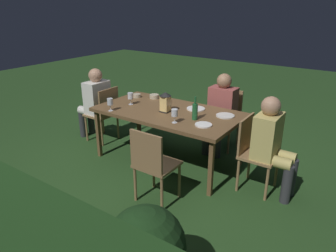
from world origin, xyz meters
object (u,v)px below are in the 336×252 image
at_px(bowl_bread, 154,96).
at_px(chair_side_right_a, 153,163).
at_px(wine_glass_b, 110,102).
at_px(plate_c, 196,109).
at_px(dining_table, 168,114).
at_px(wine_glass_c, 175,113).
at_px(bowl_olives, 137,96).
at_px(person_in_mustard, 272,142).
at_px(chair_head_far, 104,112).
at_px(person_in_rust, 221,110).
at_px(potted_plant_corner, 146,249).
at_px(lantern_centerpiece, 166,101).
at_px(plate_b, 203,125).
at_px(person_in_cream, 95,100).
at_px(green_bottle_on_table, 195,111).
at_px(plate_a, 225,116).
at_px(chair_side_left_a, 226,116).
at_px(chair_head_near, 254,150).
at_px(wine_glass_a, 130,96).

bearing_deg(bowl_bread, chair_side_right_a, 126.23).
relative_size(wine_glass_b, plate_c, 0.69).
bearing_deg(dining_table, wine_glass_b, 35.20).
height_order(dining_table, bowl_bread, bowl_bread).
distance_m(wine_glass_c, bowl_olives, 1.21).
bearing_deg(bowl_bread, wine_glass_b, 80.92).
height_order(person_in_mustard, bowl_olives, person_in_mustard).
height_order(chair_head_far, person_in_rust, person_in_rust).
xyz_separation_m(person_in_mustard, bowl_olives, (2.14, -0.25, 0.13)).
distance_m(person_in_rust, potted_plant_corner, 2.72).
bearing_deg(lantern_centerpiece, bowl_olives, -22.46).
relative_size(plate_b, bowl_bread, 1.45).
bearing_deg(person_in_cream, plate_b, 174.09).
distance_m(green_bottle_on_table, plate_a, 0.43).
relative_size(chair_side_right_a, green_bottle_on_table, 3.00).
bearing_deg(chair_side_left_a, person_in_cream, 26.33).
bearing_deg(bowl_bread, wine_glass_c, 139.90).
height_order(green_bottle_on_table, plate_b, green_bottle_on_table).
xyz_separation_m(chair_head_near, plate_b, (0.56, 0.21, 0.26)).
distance_m(wine_glass_c, plate_c, 0.60).
distance_m(dining_table, wine_glass_c, 0.49).
height_order(chair_head_far, chair_side_right_a, same).
bearing_deg(chair_head_far, bowl_bread, -153.40).
distance_m(person_in_rust, wine_glass_c, 1.07).
height_order(dining_table, lantern_centerpiece, lantern_centerpiece).
distance_m(person_in_cream, plate_b, 2.06).
distance_m(dining_table, wine_glass_a, 0.61).
bearing_deg(person_in_mustard, bowl_bread, -10.64).
height_order(dining_table, plate_a, plate_a).
xyz_separation_m(chair_head_near, wine_glass_c, (0.89, 0.33, 0.37)).
distance_m(chair_head_near, chair_side_left_a, 1.19).
distance_m(chair_side_left_a, lantern_centerpiece, 1.13).
bearing_deg(person_in_cream, chair_head_near, -180.00).
bearing_deg(plate_b, potted_plant_corner, 105.45).
xyz_separation_m(person_in_cream, bowl_bread, (-0.91, -0.36, 0.13)).
bearing_deg(dining_table, person_in_cream, 0.00).
height_order(wine_glass_a, bowl_bread, wine_glass_a).
distance_m(person_in_mustard, bowl_olives, 2.16).
xyz_separation_m(wine_glass_b, plate_a, (-1.34, -0.66, -0.11)).
relative_size(dining_table, potted_plant_corner, 2.49).
distance_m(wine_glass_c, plate_b, 0.37).
bearing_deg(plate_a, wine_glass_a, 12.92).
relative_size(chair_side_right_a, bowl_bread, 6.27).
relative_size(dining_table, wine_glass_b, 11.33).
bearing_deg(person_in_mustard, bowl_olives, -6.60).
height_order(chair_side_left_a, bowl_bread, chair_side_left_a).
xyz_separation_m(person_in_mustard, green_bottle_on_table, (0.94, 0.10, 0.21)).
bearing_deg(dining_table, lantern_centerpiece, 91.83).
relative_size(chair_head_far, potted_plant_corner, 1.13).
bearing_deg(dining_table, green_bottle_on_table, 167.96).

